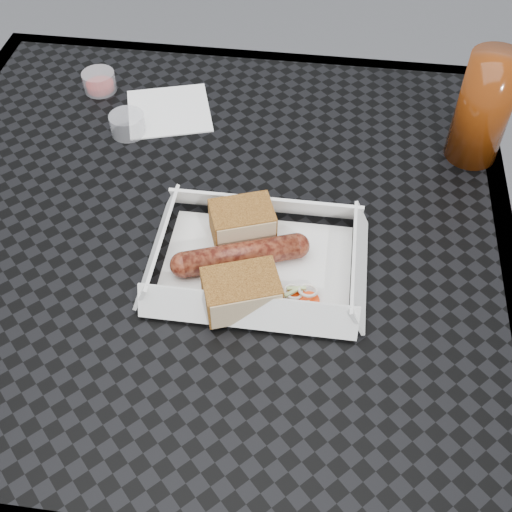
{
  "coord_description": "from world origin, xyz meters",
  "views": [
    {
      "loc": [
        0.15,
        -0.55,
        1.33
      ],
      "look_at": [
        0.09,
        -0.08,
        0.78
      ],
      "focal_mm": 45.0,
      "sensor_mm": 36.0,
      "label": 1
    }
  ],
  "objects_px": {
    "patio_table": "(199,258)",
    "bratwurst": "(241,255)",
    "food_tray": "(257,265)",
    "drink_glass": "(484,109)"
  },
  "relations": [
    {
      "from": "patio_table",
      "to": "food_tray",
      "type": "distance_m",
      "value": 0.14
    },
    {
      "from": "patio_table",
      "to": "bratwurst",
      "type": "distance_m",
      "value": 0.14
    },
    {
      "from": "patio_table",
      "to": "bratwurst",
      "type": "bearing_deg",
      "value": -45.07
    },
    {
      "from": "patio_table",
      "to": "food_tray",
      "type": "height_order",
      "value": "food_tray"
    },
    {
      "from": "food_tray",
      "to": "patio_table",
      "type": "bearing_deg",
      "value": 142.73
    },
    {
      "from": "patio_table",
      "to": "food_tray",
      "type": "xyz_separation_m",
      "value": [
        0.09,
        -0.07,
        0.08
      ]
    },
    {
      "from": "food_tray",
      "to": "drink_glass",
      "type": "distance_m",
      "value": 0.37
    },
    {
      "from": "patio_table",
      "to": "drink_glass",
      "type": "bearing_deg",
      "value": 26.28
    },
    {
      "from": "bratwurst",
      "to": "drink_glass",
      "type": "relative_size",
      "value": 1.03
    },
    {
      "from": "patio_table",
      "to": "drink_glass",
      "type": "xyz_separation_m",
      "value": [
        0.35,
        0.18,
        0.15
      ]
    }
  ]
}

